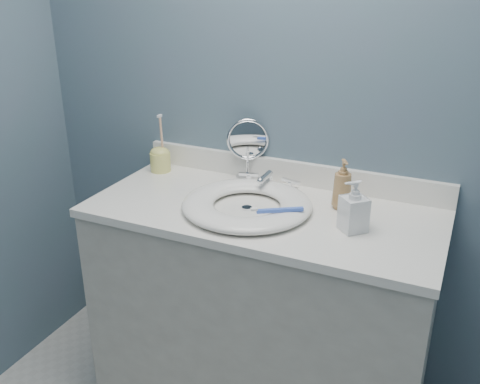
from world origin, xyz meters
The scene contains 12 objects.
back_wall centered at (0.00, 1.25, 1.20)m, with size 2.20×0.02×2.40m, color slate.
vanity_cabinet centered at (0.00, 0.97, 0.42)m, with size 1.20×0.55×0.85m, color beige.
countertop centered at (0.00, 0.97, 0.86)m, with size 1.22×0.57×0.03m, color white.
backsplash centered at (0.00, 1.24, 0.93)m, with size 1.22×0.02×0.09m, color white.
basin centered at (-0.05, 0.94, 0.90)m, with size 0.45×0.45×0.04m, color white, non-canonical shape.
drain centered at (-0.05, 0.94, 0.88)m, with size 0.04×0.04×0.01m, color silver.
faucet centered at (-0.05, 1.14, 0.91)m, with size 0.25×0.13×0.07m.
makeup_mirror centered at (-0.17, 1.21, 1.01)m, with size 0.16×0.09×0.24m.
soap_bottle_amber centered at (0.24, 1.09, 0.97)m, with size 0.07×0.07×0.18m, color #A27949.
soap_bottle_clear centered at (0.32, 0.94, 0.96)m, with size 0.08×0.08×0.17m, color silver.
toothbrush_holder centered at (-0.52, 1.15, 0.93)m, with size 0.08×0.08×0.24m.
toothbrush_lying centered at (0.08, 0.89, 0.92)m, with size 0.15×0.10×0.02m.
Camera 1 is at (0.62, -0.59, 1.65)m, focal length 40.00 mm.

